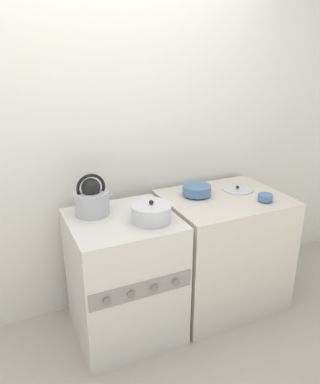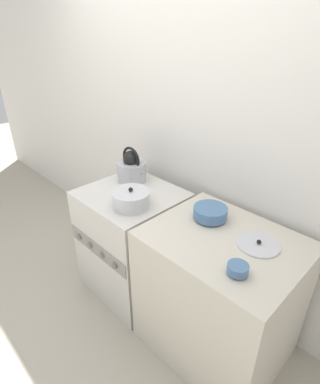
% 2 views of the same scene
% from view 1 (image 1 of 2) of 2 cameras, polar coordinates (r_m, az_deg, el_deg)
% --- Properties ---
extents(ground_plane, '(12.00, 12.00, 0.00)m').
position_cam_1_polar(ground_plane, '(2.59, -2.53, -24.25)').
color(ground_plane, '#B2A893').
extents(wall_back, '(7.00, 0.06, 2.50)m').
position_cam_1_polar(wall_back, '(2.61, -9.27, 7.65)').
color(wall_back, silver).
rests_on(wall_back, ground_plane).
extents(stove, '(0.66, 0.65, 0.86)m').
position_cam_1_polar(stove, '(2.55, -5.43, -12.74)').
color(stove, beige).
rests_on(stove, ground_plane).
extents(counter, '(0.84, 0.68, 0.86)m').
position_cam_1_polar(counter, '(2.87, 9.38, -8.73)').
color(counter, beige).
rests_on(counter, ground_plane).
extents(kettle, '(0.27, 0.22, 0.27)m').
position_cam_1_polar(kettle, '(2.39, -10.31, -1.09)').
color(kettle, '#B2B2B7').
rests_on(kettle, stove).
extents(cooking_pot, '(0.25, 0.25, 0.14)m').
position_cam_1_polar(cooking_pot, '(2.27, -1.33, -3.17)').
color(cooking_pot, silver).
rests_on(cooking_pot, stove).
extents(enamel_bowl, '(0.20, 0.20, 0.08)m').
position_cam_1_polar(enamel_bowl, '(2.65, 5.61, 0.31)').
color(enamel_bowl, '#4C729E').
rests_on(enamel_bowl, counter).
extents(small_ceramic_bowl, '(0.10, 0.10, 0.05)m').
position_cam_1_polar(small_ceramic_bowl, '(2.65, 15.74, -0.79)').
color(small_ceramic_bowl, '#4C729E').
rests_on(small_ceramic_bowl, counter).
extents(loose_pot_lid, '(0.22, 0.22, 0.03)m').
position_cam_1_polar(loose_pot_lid, '(2.83, 11.71, 0.42)').
color(loose_pot_lid, silver).
rests_on(loose_pot_lid, counter).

